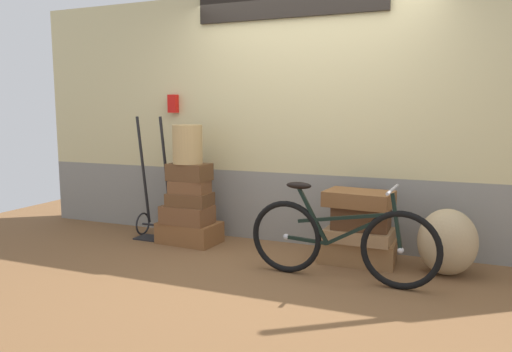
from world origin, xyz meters
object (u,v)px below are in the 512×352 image
suitcase_1 (187,214)px  suitcase_0 (190,232)px  suitcase_8 (359,199)px  luggage_trolley (155,207)px  suitcase_3 (190,187)px  suitcase_7 (361,217)px  suitcase_6 (359,235)px  bicycle (340,240)px  suitcase_5 (357,251)px  burlap_sack (447,242)px  suitcase_2 (190,199)px  suitcase_4 (189,172)px  wicker_basket (188,144)px

suitcase_1 → suitcase_0: bearing=96.6°
suitcase_8 → luggage_trolley: (-2.25, 0.11, -0.27)m
suitcase_3 → luggage_trolley: bearing=165.9°
suitcase_7 → suitcase_8: size_ratio=0.85×
suitcase_0 → suitcase_7: bearing=3.7°
suitcase_6 → bicycle: 0.51m
suitcase_8 → suitcase_1: bearing=-174.2°
suitcase_5 → suitcase_8: (0.01, -0.06, 0.50)m
suitcase_3 → luggage_trolley: luggage_trolley is taller
burlap_sack → suitcase_0: bearing=179.0°
suitcase_3 → bicycle: bicycle is taller
suitcase_1 → suitcase_8: (1.78, -0.01, 0.29)m
suitcase_2 → suitcase_3: suitcase_3 is taller
suitcase_4 → suitcase_7: 1.81m
suitcase_1 → luggage_trolley: luggage_trolley is taller
suitcase_4 → suitcase_7: size_ratio=0.84×
suitcase_6 → suitcase_2: bearing=-177.2°
suitcase_8 → wicker_basket: 1.83m
suitcase_1 → suitcase_8: 1.81m
suitcase_3 → burlap_sack: 2.53m
suitcase_1 → suitcase_3: (0.03, 0.01, 0.29)m
suitcase_0 → suitcase_3: 0.50m
suitcase_0 → suitcase_2: suitcase_2 is taller
suitcase_6 → luggage_trolley: bearing=-179.4°
suitcase_6 → luggage_trolley: size_ratio=0.44×
suitcase_1 → luggage_trolley: (-0.47, 0.10, 0.03)m
suitcase_1 → suitcase_2: 0.16m
bicycle → luggage_trolley: bearing=165.0°
suitcase_5 → bicycle: bicycle is taller
suitcase_3 → suitcase_0: bearing=128.5°
suitcase_5 → luggage_trolley: (-2.24, 0.05, 0.23)m
suitcase_3 → suitcase_5: bearing=-2.0°
suitcase_0 → suitcase_7: 1.83m
suitcase_8 → bicycle: 0.55m
suitcase_0 → bicycle: bicycle is taller
suitcase_2 → luggage_trolley: size_ratio=0.33×
suitcase_5 → suitcase_1: bearing=-179.5°
suitcase_1 → wicker_basket: size_ratio=1.28×
suitcase_4 → wicker_basket: size_ratio=1.05×
suitcase_3 → suitcase_8: size_ratio=0.66×
suitcase_1 → suitcase_2: (0.03, 0.02, 0.16)m
suitcase_8 → burlap_sack: bearing=6.5°
suitcase_1 → bicycle: 1.79m
suitcase_8 → suitcase_6: bearing=75.6°
suitcase_2 → suitcase_7: same height
suitcase_4 → burlap_sack: size_ratio=0.74×
suitcase_2 → luggage_trolley: bearing=167.6°
suitcase_6 → burlap_sack: 0.75m
wicker_basket → burlap_sack: wicker_basket is taller
suitcase_2 → suitcase_5: suitcase_2 is taller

